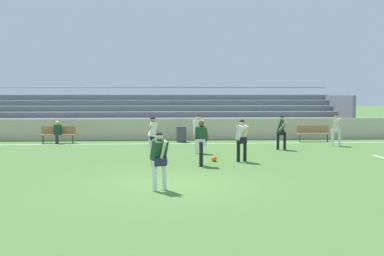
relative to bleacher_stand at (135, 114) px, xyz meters
name	(u,v)px	position (x,y,z in m)	size (l,w,h in m)	color
ground_plane	(176,185)	(2.28, -15.79, -1.35)	(160.00, 160.00, 0.00)	#477033
field_line_sideline	(172,144)	(2.28, -5.22, -1.35)	(44.00, 0.12, 0.01)	white
sideline_wall	(171,129)	(2.28, -3.24, -0.74)	(48.00, 0.16, 1.22)	beige
bleacher_stand	(135,114)	(0.00, 0.00, 0.00)	(26.73, 5.28, 3.11)	#9EA3AD
bench_near_bin	(313,132)	(10.08, -4.65, -0.81)	(1.80, 0.40, 0.90)	#99754C
bench_far_right	(58,133)	(-3.74, -4.65, -0.81)	(1.80, 0.40, 0.90)	#99754C
trash_bin	(181,134)	(2.82, -4.44, -0.92)	(0.53, 0.53, 0.85)	#3D424C
spectator_seated	(58,130)	(-3.74, -4.77, -0.65)	(0.36, 0.42, 1.21)	#2D2D38
player_dark_wide_right	(201,139)	(3.28, -12.45, -0.35)	(0.60, 0.45, 1.67)	black
player_white_overlapping	(242,137)	(4.92, -11.54, -0.38)	(0.52, 0.69, 1.64)	black
player_white_deep_cover	(198,130)	(3.42, -9.01, -0.32)	(0.45, 0.58, 1.72)	white
player_white_pressing_high	(153,134)	(1.47, -10.79, -0.32)	(0.62, 0.47, 1.73)	white
player_dark_dropping_back	(159,156)	(1.82, -16.45, -0.40)	(0.52, 0.63, 1.61)	white
player_white_trailing_run	(336,127)	(10.57, -6.65, -0.39)	(0.48, 0.65, 1.63)	white
player_dark_on_ball	(282,129)	(7.41, -7.99, -0.39)	(0.51, 0.64, 1.62)	black
soccer_ball	(214,159)	(3.87, -11.41, -1.24)	(0.22, 0.22, 0.22)	orange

